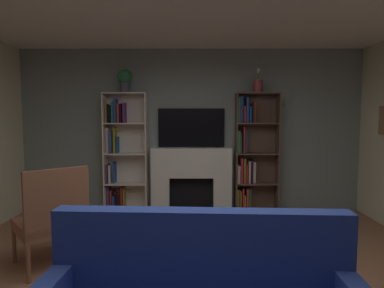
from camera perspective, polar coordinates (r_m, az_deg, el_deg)
The scene contains 9 objects.
wall_back_accent at distance 5.60m, azimuth 0.05°, elevation 2.26°, with size 5.78×0.06×2.71m, color gray.
fireplace at distance 5.53m, azimuth 0.04°, elevation -5.85°, with size 1.42×0.56×1.09m.
tv at distance 5.54m, azimuth 0.05°, elevation 2.80°, with size 1.10×0.06×0.64m, color black.
bookshelf_left at distance 5.62m, azimuth -11.84°, elevation -1.85°, with size 0.70×0.30×1.98m.
bookshelf_right at distance 5.58m, azimuth 10.17°, elevation -1.87°, with size 0.70×0.28×1.98m.
potted_plant at distance 5.55m, azimuth -11.31°, elevation 10.86°, with size 0.23×0.23×0.38m.
vase_with_flowers at distance 5.54m, azimuth 11.39°, elevation 9.79°, with size 0.15×0.15×0.39m.
armchair at distance 3.87m, azimuth -22.72°, elevation -11.67°, with size 0.89×0.89×1.08m.
coffee_table at distance 2.92m, azimuth 1.09°, elevation -19.78°, with size 0.86×0.52×0.45m.
Camera 1 is at (0.01, -2.66, 1.60)m, focal length 31.07 mm.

